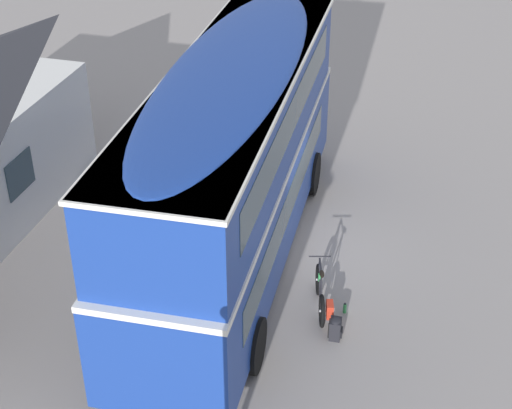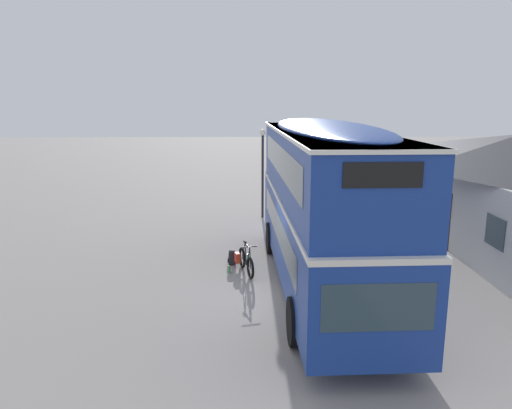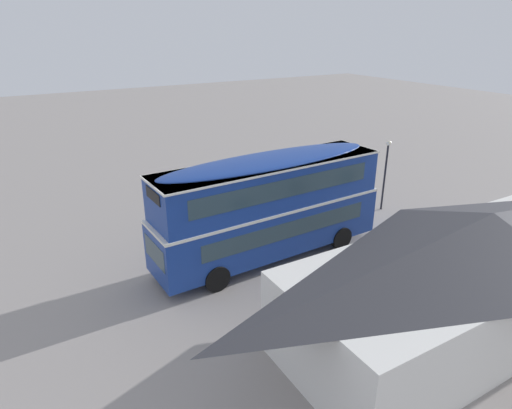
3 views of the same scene
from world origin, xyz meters
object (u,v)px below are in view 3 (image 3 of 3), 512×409
(water_bottle_green_metal, at_px, (261,227))
(street_lamp, at_px, (386,167))
(touring_bicycle, at_px, (267,226))
(double_decker_bus, at_px, (270,203))
(backpack_on_ground, at_px, (275,222))

(water_bottle_green_metal, relative_size, street_lamp, 0.06)
(touring_bicycle, height_order, street_lamp, street_lamp)
(water_bottle_green_metal, bearing_deg, street_lamp, 170.31)
(double_decker_bus, relative_size, backpack_on_ground, 22.02)
(backpack_on_ground, xyz_separation_m, street_lamp, (-6.55, 1.20, 2.30))
(backpack_on_ground, bearing_deg, touring_bicycle, 29.41)
(backpack_on_ground, relative_size, street_lamp, 0.12)
(double_decker_bus, distance_m, backpack_on_ground, 4.12)
(water_bottle_green_metal, bearing_deg, touring_bicycle, 94.15)
(backpack_on_ground, distance_m, street_lamp, 7.04)
(double_decker_bus, height_order, touring_bicycle, double_decker_bus)
(backpack_on_ground, distance_m, water_bottle_green_metal, 0.83)
(double_decker_bus, bearing_deg, touring_bicycle, -120.04)
(double_decker_bus, height_order, backpack_on_ground, double_decker_bus)
(water_bottle_green_metal, distance_m, street_lamp, 7.86)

